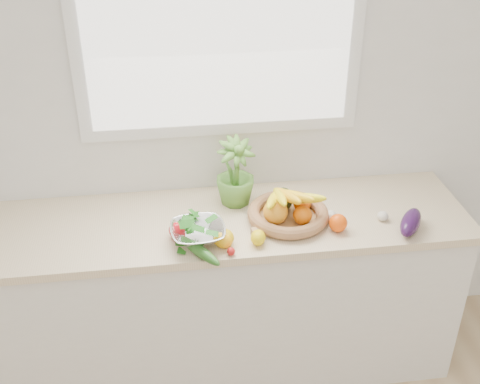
{
  "coord_description": "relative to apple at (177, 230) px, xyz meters",
  "views": [
    {
      "loc": [
        -0.26,
        -0.36,
        2.43
      ],
      "look_at": [
        0.05,
        1.93,
        1.05
      ],
      "focal_mm": 45.0,
      "sensor_mm": 36.0,
      "label": 1
    }
  ],
  "objects": [
    {
      "name": "garlic_c",
      "position": [
        0.94,
        0.01,
        -0.01
      ],
      "size": [
        0.06,
        0.06,
        0.04
      ],
      "primitive_type": "ellipsoid",
      "rotation": [
        0.0,
        0.0,
        -0.25
      ],
      "color": "silver",
      "rests_on": "countertop"
    },
    {
      "name": "lemon_c",
      "position": [
        0.19,
        -0.1,
        -0.0
      ],
      "size": [
        0.11,
        0.1,
        0.07
      ],
      "primitive_type": "ellipsoid",
      "rotation": [
        0.0,
        0.0,
        0.98
      ],
      "color": "#FFB10D",
      "rests_on": "countertop"
    },
    {
      "name": "radish",
      "position": [
        0.22,
        -0.16,
        -0.02
      ],
      "size": [
        0.04,
        0.04,
        0.04
      ],
      "primitive_type": "sphere",
      "rotation": [
        0.0,
        0.0,
        -0.13
      ],
      "color": "red",
      "rests_on": "countertop"
    },
    {
      "name": "apple",
      "position": [
        0.0,
        0.0,
        0.0
      ],
      "size": [
        0.1,
        0.1,
        0.07
      ],
      "primitive_type": "sphere",
      "rotation": [
        0.0,
        0.0,
        -0.37
      ],
      "color": "red",
      "rests_on": "countertop"
    },
    {
      "name": "garlic_b",
      "position": [
        0.67,
        0.09,
        -0.02
      ],
      "size": [
        0.06,
        0.06,
        0.04
      ],
      "primitive_type": "ellipsoid",
      "rotation": [
        0.0,
        0.0,
        0.19
      ],
      "color": "beige",
      "rests_on": "countertop"
    },
    {
      "name": "colander_with_spinach",
      "position": [
        0.09,
        -0.05,
        0.03
      ],
      "size": [
        0.25,
        0.25,
        0.12
      ],
      "color": "silver",
      "rests_on": "countertop"
    },
    {
      "name": "window_frame",
      "position": [
        0.24,
        0.4,
        0.81
      ],
      "size": [
        1.3,
        0.03,
        1.1
      ],
      "primitive_type": "cube",
      "color": "white",
      "rests_on": "back_wall"
    },
    {
      "name": "back_wall",
      "position": [
        0.24,
        0.42,
        0.41
      ],
      "size": [
        4.5,
        0.02,
        2.7
      ],
      "primitive_type": "cube",
      "color": "white",
      "rests_on": "ground"
    },
    {
      "name": "fruit_basket",
      "position": [
        0.51,
        0.07,
        0.02
      ],
      "size": [
        0.47,
        0.47,
        0.19
      ],
      "color": "tan",
      "rests_on": "countertop"
    },
    {
      "name": "potted_herb",
      "position": [
        0.29,
        0.26,
        0.13
      ],
      "size": [
        0.24,
        0.24,
        0.33
      ],
      "primitive_type": "imported",
      "rotation": [
        0.0,
        0.0,
        0.37
      ],
      "color": "#579135",
      "rests_on": "countertop"
    },
    {
      "name": "orange_loose",
      "position": [
        0.71,
        -0.05,
        0.0
      ],
      "size": [
        0.11,
        0.11,
        0.08
      ],
      "primitive_type": "sphere",
      "rotation": [
        0.0,
        0.0,
        0.35
      ],
      "color": "#FB5007",
      "rests_on": "countertop"
    },
    {
      "name": "countertop",
      "position": [
        0.24,
        0.12,
        -0.06
      ],
      "size": [
        2.24,
        0.62,
        0.04
      ],
      "primitive_type": "cube",
      "color": "beige",
      "rests_on": "counter_cabinet"
    },
    {
      "name": "cucumber",
      "position": [
        0.09,
        -0.15,
        -0.01
      ],
      "size": [
        0.19,
        0.25,
        0.05
      ],
      "primitive_type": "ellipsoid",
      "rotation": [
        0.0,
        0.0,
        0.59
      ],
      "color": "#225619",
      "rests_on": "countertop"
    },
    {
      "name": "lemon_b",
      "position": [
        0.34,
        -0.1,
        -0.0
      ],
      "size": [
        0.08,
        0.1,
        0.06
      ],
      "primitive_type": "ellipsoid",
      "rotation": [
        0.0,
        0.0,
        -0.28
      ],
      "color": "yellow",
      "rests_on": "countertop"
    },
    {
      "name": "lemon_a",
      "position": [
        0.21,
        -0.08,
        -0.0
      ],
      "size": [
        0.09,
        0.1,
        0.07
      ],
      "primitive_type": "ellipsoid",
      "rotation": [
        0.0,
        0.0,
        0.22
      ],
      "color": "gold",
      "rests_on": "countertop"
    },
    {
      "name": "window_pane",
      "position": [
        0.24,
        0.38,
        0.81
      ],
      "size": [
        1.18,
        0.01,
        0.98
      ],
      "primitive_type": "cube",
      "color": "white",
      "rests_on": "window_frame"
    },
    {
      "name": "ginger",
      "position": [
        0.38,
        -0.03,
        -0.02
      ],
      "size": [
        0.11,
        0.06,
        0.03
      ],
      "primitive_type": "cube",
      "rotation": [
        0.0,
        0.0,
        0.19
      ],
      "color": "tan",
      "rests_on": "countertop"
    },
    {
      "name": "garlic_a",
      "position": [
        0.7,
        0.04,
        -0.01
      ],
      "size": [
        0.07,
        0.07,
        0.05
      ],
      "primitive_type": "ellipsoid",
      "rotation": [
        0.0,
        0.0,
        -0.4
      ],
      "color": "silver",
      "rests_on": "countertop"
    },
    {
      "name": "counter_cabinet",
      "position": [
        0.24,
        0.12,
        -0.51
      ],
      "size": [
        2.2,
        0.58,
        0.86
      ],
      "primitive_type": "cube",
      "color": "silver",
      "rests_on": "ground"
    },
    {
      "name": "eggplant",
      "position": [
        1.03,
        -0.09,
        0.01
      ],
      "size": [
        0.19,
        0.23,
        0.09
      ],
      "primitive_type": "ellipsoid",
      "rotation": [
        0.0,
        0.0,
        -0.59
      ],
      "color": "#2A0F39",
      "rests_on": "countertop"
    }
  ]
}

